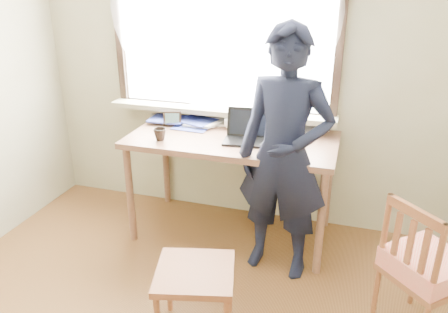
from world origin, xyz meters
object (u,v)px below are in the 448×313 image
(work_chair, at_px, (195,280))
(laptop, at_px, (248,133))
(person, at_px, (284,156))
(side_chair, at_px, (425,267))
(mug_dark, at_px, (160,134))
(mug_white, at_px, (231,123))
(desk, at_px, (233,147))

(work_chair, bearing_deg, laptop, 89.04)
(person, bearing_deg, side_chair, -17.09)
(side_chair, bearing_deg, work_chair, -162.20)
(laptop, bearing_deg, side_chair, -29.73)
(laptop, height_order, mug_dark, laptop)
(side_chair, relative_size, person, 0.50)
(mug_white, height_order, work_chair, mug_white)
(mug_white, relative_size, work_chair, 0.21)
(laptop, relative_size, side_chair, 0.40)
(work_chair, bearing_deg, desk, 95.41)
(desk, distance_m, laptop, 0.19)
(mug_white, height_order, side_chair, mug_white)
(mug_white, xyz_separation_m, side_chair, (1.38, -0.89, -0.42))
(laptop, distance_m, person, 0.43)
(mug_dark, height_order, person, person)
(desk, xyz_separation_m, work_chair, (0.10, -1.10, -0.37))
(desk, xyz_separation_m, side_chair, (1.31, -0.71, -0.29))
(work_chair, xyz_separation_m, side_chair, (1.21, 0.39, 0.08))
(mug_white, height_order, person, person)
(laptop, height_order, person, person)
(mug_dark, bearing_deg, mug_white, 43.69)
(mug_white, xyz_separation_m, work_chair, (0.17, -1.28, -0.50))
(laptop, height_order, work_chair, laptop)
(mug_dark, bearing_deg, side_chair, -15.23)
(work_chair, relative_size, person, 0.30)
(laptop, relative_size, mug_white, 3.19)
(mug_white, bearing_deg, person, -44.66)
(desk, height_order, laptop, laptop)
(side_chair, height_order, person, person)
(laptop, xyz_separation_m, side_chair, (1.19, -0.68, -0.43))
(mug_white, bearing_deg, mug_dark, -136.31)
(laptop, relative_size, work_chair, 0.67)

